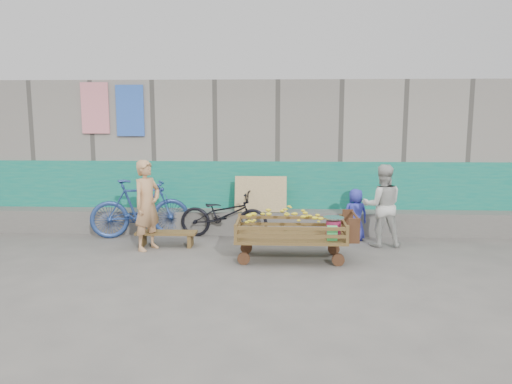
{
  "coord_description": "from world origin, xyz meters",
  "views": [
    {
      "loc": [
        0.64,
        -7.29,
        2.32
      ],
      "look_at": [
        0.26,
        1.2,
        1.0
      ],
      "focal_mm": 35.0,
      "sensor_mm": 36.0,
      "label": 1
    }
  ],
  "objects_px": {
    "bench": "(166,235)",
    "bicycle_blue": "(140,208)",
    "vendor_man": "(147,205)",
    "banana_cart": "(289,226)",
    "bicycle_dark": "(224,215)",
    "woman": "(382,206)",
    "child": "(355,215)"
  },
  "relations": [
    {
      "from": "child",
      "to": "bicycle_blue",
      "type": "xyz_separation_m",
      "value": [
        -4.06,
        0.08,
        0.07
      ]
    },
    {
      "from": "bench",
      "to": "bicycle_blue",
      "type": "relative_size",
      "value": 0.58
    },
    {
      "from": "bench",
      "to": "child",
      "type": "distance_m",
      "value": 3.47
    },
    {
      "from": "bicycle_blue",
      "to": "vendor_man",
      "type": "bearing_deg",
      "value": -172.55
    },
    {
      "from": "bench",
      "to": "bicycle_blue",
      "type": "xyz_separation_m",
      "value": [
        -0.64,
        0.66,
        0.36
      ]
    },
    {
      "from": "banana_cart",
      "to": "bicycle_blue",
      "type": "distance_m",
      "value": 3.12
    },
    {
      "from": "bench",
      "to": "banana_cart",
      "type": "bearing_deg",
      "value": -18.56
    },
    {
      "from": "woman",
      "to": "banana_cart",
      "type": "bearing_deg",
      "value": 29.84
    },
    {
      "from": "banana_cart",
      "to": "vendor_man",
      "type": "bearing_deg",
      "value": 168.24
    },
    {
      "from": "bench",
      "to": "vendor_man",
      "type": "bearing_deg",
      "value": -141.08
    },
    {
      "from": "banana_cart",
      "to": "bicycle_blue",
      "type": "xyz_separation_m",
      "value": [
        -2.79,
        1.38,
        0.0
      ]
    },
    {
      "from": "child",
      "to": "vendor_man",
      "type": "bearing_deg",
      "value": -1.64
    },
    {
      "from": "bicycle_blue",
      "to": "banana_cart",
      "type": "bearing_deg",
      "value": -131.86
    },
    {
      "from": "bench",
      "to": "bicycle_blue",
      "type": "height_order",
      "value": "bicycle_blue"
    },
    {
      "from": "banana_cart",
      "to": "bicycle_blue",
      "type": "relative_size",
      "value": 1.04
    },
    {
      "from": "vendor_man",
      "to": "child",
      "type": "bearing_deg",
      "value": -47.25
    },
    {
      "from": "vendor_man",
      "to": "woman",
      "type": "bearing_deg",
      "value": -53.58
    },
    {
      "from": "vendor_man",
      "to": "child",
      "type": "xyz_separation_m",
      "value": [
        3.68,
        0.8,
        -0.29
      ]
    },
    {
      "from": "banana_cart",
      "to": "woman",
      "type": "distance_m",
      "value": 1.92
    },
    {
      "from": "vendor_man",
      "to": "bicycle_dark",
      "type": "bearing_deg",
      "value": -22.56
    },
    {
      "from": "bench",
      "to": "bicycle_blue",
      "type": "distance_m",
      "value": 0.99
    },
    {
      "from": "banana_cart",
      "to": "bicycle_dark",
      "type": "distance_m",
      "value": 1.86
    },
    {
      "from": "child",
      "to": "bicycle_dark",
      "type": "bearing_deg",
      "value": -16.66
    },
    {
      "from": "bench",
      "to": "child",
      "type": "xyz_separation_m",
      "value": [
        3.41,
        0.58,
        0.29
      ]
    },
    {
      "from": "vendor_man",
      "to": "woman",
      "type": "xyz_separation_m",
      "value": [
        4.09,
        0.42,
        -0.05
      ]
    },
    {
      "from": "banana_cart",
      "to": "child",
      "type": "bearing_deg",
      "value": 45.83
    },
    {
      "from": "banana_cart",
      "to": "woman",
      "type": "bearing_deg",
      "value": 28.99
    },
    {
      "from": "bicycle_dark",
      "to": "child",
      "type": "bearing_deg",
      "value": -86.82
    },
    {
      "from": "banana_cart",
      "to": "bicycle_dark",
      "type": "xyz_separation_m",
      "value": [
        -1.2,
        1.42,
        -0.11
      ]
    },
    {
      "from": "vendor_man",
      "to": "bicycle_dark",
      "type": "height_order",
      "value": "vendor_man"
    },
    {
      "from": "bicycle_dark",
      "to": "bicycle_blue",
      "type": "distance_m",
      "value": 1.6
    },
    {
      "from": "bench",
      "to": "vendor_man",
      "type": "distance_m",
      "value": 0.68
    }
  ]
}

